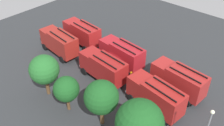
# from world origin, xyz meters

# --- Properties ---
(ground_plane) EXTENTS (54.76, 54.76, 0.00)m
(ground_plane) POSITION_xyz_m (0.00, 0.00, 0.00)
(ground_plane) COLOR #2D3033
(fire_truck_0) EXTENTS (7.39, 3.28, 3.88)m
(fire_truck_0) POSITION_xyz_m (-9.21, -2.16, 2.15)
(fire_truck_0) COLOR #A92221
(fire_truck_0) RESTS_ON ground
(fire_truck_1) EXTENTS (7.39, 3.26, 3.88)m
(fire_truck_1) POSITION_xyz_m (-0.14, -1.94, 2.15)
(fire_truck_1) COLOR #AF1B22
(fire_truck_1) RESTS_ON ground
(fire_truck_2) EXTENTS (7.38, 3.24, 3.88)m
(fire_truck_2) POSITION_xyz_m (8.61, -2.29, 2.15)
(fire_truck_2) COLOR #A91D1D
(fire_truck_2) RESTS_ON ground
(fire_truck_3) EXTENTS (7.44, 3.46, 3.88)m
(fire_truck_3) POSITION_xyz_m (-8.67, 2.18, 2.15)
(fire_truck_3) COLOR #A51E1B
(fire_truck_3) RESTS_ON ground
(fire_truck_4) EXTENTS (7.35, 3.16, 3.88)m
(fire_truck_4) POSITION_xyz_m (-0.35, 2.20, 2.15)
(fire_truck_4) COLOR maroon
(fire_truck_4) RESTS_ON ground
(fire_truck_5) EXTENTS (7.39, 3.29, 3.88)m
(fire_truck_5) POSITION_xyz_m (9.08, 2.03, 2.15)
(fire_truck_5) COLOR maroon
(fire_truck_5) RESTS_ON ground
(firefighter_0) EXTENTS (0.46, 0.47, 1.72)m
(firefighter_0) POSITION_xyz_m (-9.12, -4.25, 0.97)
(firefighter_0) COLOR black
(firefighter_0) RESTS_ON ground
(firefighter_1) EXTENTS (0.45, 0.29, 1.60)m
(firefighter_1) POSITION_xyz_m (-6.46, 0.07, 0.89)
(firefighter_1) COLOR black
(firefighter_1) RESTS_ON ground
(firefighter_2) EXTENTS (0.47, 0.46, 1.70)m
(firefighter_2) POSITION_xyz_m (-3.57, 0.16, 0.95)
(firefighter_2) COLOR black
(firefighter_2) RESTS_ON ground
(tree_0) EXTENTS (4.47, 4.47, 6.93)m
(tree_0) POSITION_xyz_m (-10.94, 8.60, 4.66)
(tree_0) COLOR brown
(tree_0) RESTS_ON ground
(tree_1) EXTENTS (3.74, 3.74, 5.80)m
(tree_1) POSITION_xyz_m (-5.55, 7.91, 3.90)
(tree_1) COLOR brown
(tree_1) RESTS_ON ground
(tree_2) EXTENTS (3.01, 3.01, 4.67)m
(tree_2) POSITION_xyz_m (-1.10, 9.02, 3.14)
(tree_2) COLOR brown
(tree_2) RESTS_ON ground
(tree_3) EXTENTS (3.66, 3.66, 5.68)m
(tree_3) POSITION_xyz_m (2.96, 8.95, 3.82)
(tree_3) COLOR brown
(tree_3) RESTS_ON ground
(traffic_cone_0) EXTENTS (0.46, 0.46, 0.66)m
(traffic_cone_0) POSITION_xyz_m (4.19, -4.88, 0.33)
(traffic_cone_0) COLOR #F2600C
(traffic_cone_0) RESTS_ON ground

